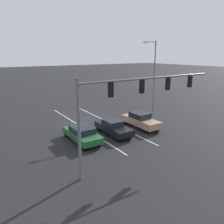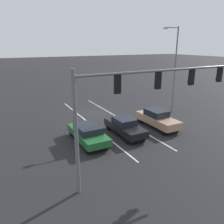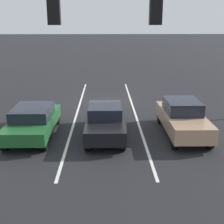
{
  "view_description": "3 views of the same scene",
  "coord_description": "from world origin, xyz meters",
  "px_view_note": "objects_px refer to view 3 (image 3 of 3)",
  "views": [
    {
      "loc": [
        11.45,
        23.75,
        7.85
      ],
      "look_at": [
        -0.23,
        6.0,
        2.13
      ],
      "focal_mm": 35.0,
      "sensor_mm": 36.0,
      "label": 1
    },
    {
      "loc": [
        9.34,
        21.72,
        7.54
      ],
      "look_at": [
        1.12,
        6.3,
        2.1
      ],
      "focal_mm": 35.0,
      "sensor_mm": 36.0,
      "label": 2
    },
    {
      "loc": [
        0.04,
        20.56,
        5.21
      ],
      "look_at": [
        -0.29,
        6.07,
        1.0
      ],
      "focal_mm": 50.0,
      "sensor_mm": 36.0,
      "label": 3
    }
  ],
  "objects_px": {
    "car_tan_leftlane_front": "(182,117)",
    "traffic_signal_gantry": "(30,28)",
    "car_black_midlane_front": "(105,120)",
    "car_darkgreen_rightlane_front": "(33,120)"
  },
  "relations": [
    {
      "from": "car_black_midlane_front",
      "to": "traffic_signal_gantry",
      "type": "height_order",
      "value": "traffic_signal_gantry"
    },
    {
      "from": "car_black_midlane_front",
      "to": "traffic_signal_gantry",
      "type": "relative_size",
      "value": 0.38
    },
    {
      "from": "car_tan_leftlane_front",
      "to": "car_darkgreen_rightlane_front",
      "type": "bearing_deg",
      "value": 0.56
    },
    {
      "from": "car_tan_leftlane_front",
      "to": "traffic_signal_gantry",
      "type": "xyz_separation_m",
      "value": [
        5.6,
        5.68,
        4.21
      ]
    },
    {
      "from": "car_black_midlane_front",
      "to": "traffic_signal_gantry",
      "type": "xyz_separation_m",
      "value": [
        1.91,
        5.51,
        4.28
      ]
    },
    {
      "from": "car_tan_leftlane_front",
      "to": "traffic_signal_gantry",
      "type": "relative_size",
      "value": 0.39
    },
    {
      "from": "car_tan_leftlane_front",
      "to": "traffic_signal_gantry",
      "type": "height_order",
      "value": "traffic_signal_gantry"
    },
    {
      "from": "car_tan_leftlane_front",
      "to": "car_black_midlane_front",
      "type": "xyz_separation_m",
      "value": [
        3.68,
        0.17,
        -0.07
      ]
    },
    {
      "from": "car_darkgreen_rightlane_front",
      "to": "car_black_midlane_front",
      "type": "bearing_deg",
      "value": 178.26
    },
    {
      "from": "car_black_midlane_front",
      "to": "car_darkgreen_rightlane_front",
      "type": "relative_size",
      "value": 0.98
    }
  ]
}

